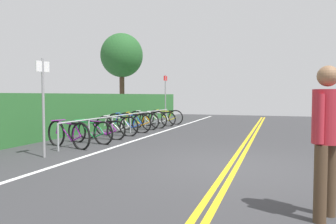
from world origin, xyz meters
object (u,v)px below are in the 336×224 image
(bike_rack, at_px, (130,118))
(tree_mid, at_px, (122,56))
(bicycle_4, at_px, (128,123))
(bicycle_5, at_px, (138,121))
(bicycle_2, at_px, (102,130))
(bicycle_6, at_px, (147,119))
(bicycle_0, at_px, (68,134))
(bicycle_7, at_px, (157,119))
(bicycle_1, at_px, (90,132))
(pedestrian, at_px, (327,131))
(sign_post_far, at_px, (165,94))
(sign_post_near, at_px, (43,98))
(bicycle_8, at_px, (166,117))
(bicycle_3, at_px, (117,126))

(bike_rack, height_order, tree_mid, tree_mid)
(bicycle_4, bearing_deg, bicycle_5, 4.13)
(bicycle_2, xyz_separation_m, tree_mid, (9.80, 4.15, 3.63))
(bicycle_2, xyz_separation_m, bicycle_4, (1.95, -0.03, 0.05))
(bicycle_5, distance_m, bicycle_6, 0.83)
(bicycle_4, bearing_deg, bicycle_0, 179.48)
(bicycle_7, relative_size, tree_mid, 0.32)
(bicycle_1, height_order, bicycle_7, bicycle_1)
(bicycle_1, bearing_deg, bicycle_4, 1.95)
(pedestrian, bearing_deg, sign_post_far, 26.82)
(bicycle_0, bearing_deg, bicycle_4, -0.52)
(bicycle_7, bearing_deg, pedestrian, -150.02)
(bike_rack, distance_m, bicycle_1, 2.86)
(bicycle_5, height_order, sign_post_near, sign_post_near)
(bicycle_0, height_order, sign_post_near, sign_post_near)
(bicycle_4, bearing_deg, bike_rack, -80.29)
(bicycle_4, xyz_separation_m, bicycle_6, (1.87, -0.01, 0.00))
(bike_rack, bearing_deg, bicycle_2, 177.16)
(bicycle_2, height_order, sign_post_near, sign_post_near)
(bike_rack, relative_size, bicycle_4, 4.81)
(bike_rack, relative_size, bicycle_2, 5.12)
(bicycle_5, relative_size, tree_mid, 0.33)
(bicycle_0, height_order, sign_post_far, sign_post_far)
(bicycle_8, distance_m, sign_post_far, 1.56)
(pedestrian, bearing_deg, bicycle_7, 29.98)
(bicycle_0, height_order, bicycle_7, bicycle_0)
(pedestrian, distance_m, sign_post_near, 5.95)
(bicycle_4, bearing_deg, sign_post_far, 2.14)
(bicycle_3, relative_size, pedestrian, 0.95)
(bicycle_2, distance_m, tree_mid, 11.25)
(bicycle_6, distance_m, bicycle_8, 1.96)
(bicycle_0, xyz_separation_m, pedestrian, (-3.41, -5.90, 0.66))
(bicycle_1, bearing_deg, tree_mid, 21.81)
(bicycle_4, distance_m, bicycle_8, 3.82)
(bicycle_3, height_order, tree_mid, tree_mid)
(bicycle_4, relative_size, sign_post_far, 0.73)
(bicycle_3, bearing_deg, bike_rack, -4.13)
(bicycle_5, distance_m, sign_post_far, 3.97)
(bicycle_5, height_order, sign_post_far, sign_post_far)
(bicycle_3, distance_m, bicycle_7, 3.82)
(bike_rack, height_order, bicycle_5, bicycle_5)
(bicycle_0, relative_size, bicycle_1, 1.03)
(bicycle_3, height_order, sign_post_far, sign_post_far)
(bicycle_0, bearing_deg, sign_post_near, -166.63)
(bicycle_1, bearing_deg, bicycle_7, -0.14)
(bike_rack, relative_size, bicycle_8, 4.99)
(bicycle_8, height_order, pedestrian, pedestrian)
(bicycle_3, relative_size, sign_post_far, 0.68)
(bicycle_2, distance_m, sign_post_near, 3.30)
(bicycle_7, distance_m, tree_mid, 7.51)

